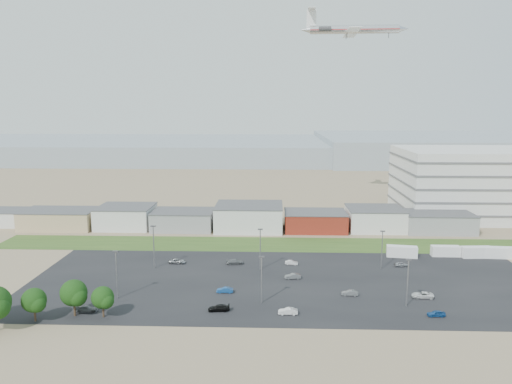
{
  "coord_description": "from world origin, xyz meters",
  "views": [
    {
      "loc": [
        2.14,
        -91.79,
        40.58
      ],
      "look_at": [
        -1.93,
        22.0,
        20.98
      ],
      "focal_mm": 35.0,
      "sensor_mm": 36.0,
      "label": 1
    }
  ],
  "objects_px": {
    "parked_car_1": "(350,293)",
    "parked_car_11": "(292,263)",
    "box_trailer_a": "(402,252)",
    "parked_car_9": "(177,261)",
    "parked_car_2": "(436,313)",
    "parked_car_10": "(87,309)",
    "parked_car_7": "(293,276)",
    "parked_car_6": "(235,262)",
    "parked_car_3": "(219,308)",
    "parked_car_8": "(401,264)",
    "parked_car_4": "(225,290)",
    "airliner": "(354,29)",
    "parked_car_13": "(288,311)",
    "parked_car_0": "(423,295)"
  },
  "relations": [
    {
      "from": "parked_car_2",
      "to": "parked_car_10",
      "type": "distance_m",
      "value": 69.2
    },
    {
      "from": "box_trailer_a",
      "to": "parked_car_2",
      "type": "bearing_deg",
      "value": -85.78
    },
    {
      "from": "parked_car_6",
      "to": "airliner",
      "type": "bearing_deg",
      "value": -34.7
    },
    {
      "from": "parked_car_3",
      "to": "parked_car_6",
      "type": "distance_m",
      "value": 30.19
    },
    {
      "from": "parked_car_0",
      "to": "parked_car_9",
      "type": "height_order",
      "value": "parked_car_0"
    },
    {
      "from": "airliner",
      "to": "parked_car_10",
      "type": "bearing_deg",
      "value": -119.07
    },
    {
      "from": "parked_car_3",
      "to": "parked_car_11",
      "type": "distance_m",
      "value": 34.11
    },
    {
      "from": "parked_car_1",
      "to": "parked_car_9",
      "type": "xyz_separation_m",
      "value": [
        -41.81,
        20.93,
        0.02
      ]
    },
    {
      "from": "airliner",
      "to": "parked_car_9",
      "type": "relative_size",
      "value": 9.59
    },
    {
      "from": "parked_car_10",
      "to": "parked_car_13",
      "type": "relative_size",
      "value": 1.1
    },
    {
      "from": "parked_car_0",
      "to": "parked_car_10",
      "type": "bearing_deg",
      "value": -79.15
    },
    {
      "from": "parked_car_8",
      "to": "parked_car_11",
      "type": "height_order",
      "value": "parked_car_8"
    },
    {
      "from": "parked_car_4",
      "to": "parked_car_6",
      "type": "distance_m",
      "value": 20.2
    },
    {
      "from": "parked_car_2",
      "to": "parked_car_9",
      "type": "distance_m",
      "value": 65.1
    },
    {
      "from": "parked_car_7",
      "to": "parked_car_9",
      "type": "height_order",
      "value": "parked_car_7"
    },
    {
      "from": "box_trailer_a",
      "to": "parked_car_0",
      "type": "bearing_deg",
      "value": -86.94
    },
    {
      "from": "parked_car_0",
      "to": "parked_car_1",
      "type": "height_order",
      "value": "parked_car_0"
    },
    {
      "from": "parked_car_8",
      "to": "parked_car_4",
      "type": "bearing_deg",
      "value": 111.8
    },
    {
      "from": "airliner",
      "to": "parked_car_0",
      "type": "xyz_separation_m",
      "value": [
        1.24,
        -99.44,
        -69.36
      ]
    },
    {
      "from": "airliner",
      "to": "parked_car_13",
      "type": "bearing_deg",
      "value": -101.49
    },
    {
      "from": "parked_car_1",
      "to": "parked_car_8",
      "type": "distance_m",
      "value": 25.95
    },
    {
      "from": "parked_car_2",
      "to": "parked_car_7",
      "type": "height_order",
      "value": "parked_car_7"
    },
    {
      "from": "parked_car_11",
      "to": "parked_car_6",
      "type": "bearing_deg",
      "value": 97.7
    },
    {
      "from": "parked_car_3",
      "to": "parked_car_6",
      "type": "xyz_separation_m",
      "value": [
        0.95,
        30.17,
        0.02
      ]
    },
    {
      "from": "parked_car_1",
      "to": "parked_car_0",
      "type": "bearing_deg",
      "value": 92.04
    },
    {
      "from": "parked_car_2",
      "to": "parked_car_9",
      "type": "relative_size",
      "value": 0.8
    },
    {
      "from": "parked_car_2",
      "to": "parked_car_6",
      "type": "height_order",
      "value": "parked_car_6"
    },
    {
      "from": "parked_car_6",
      "to": "parked_car_8",
      "type": "relative_size",
      "value": 1.33
    },
    {
      "from": "parked_car_6",
      "to": "parked_car_13",
      "type": "height_order",
      "value": "parked_car_6"
    },
    {
      "from": "parked_car_4",
      "to": "parked_car_7",
      "type": "relative_size",
      "value": 0.96
    },
    {
      "from": "parked_car_3",
      "to": "parked_car_6",
      "type": "bearing_deg",
      "value": 173.82
    },
    {
      "from": "airliner",
      "to": "parked_car_11",
      "type": "height_order",
      "value": "airliner"
    },
    {
      "from": "parked_car_6",
      "to": "parked_car_10",
      "type": "relative_size",
      "value": 1.06
    },
    {
      "from": "airliner",
      "to": "parked_car_7",
      "type": "bearing_deg",
      "value": -103.65
    },
    {
      "from": "parked_car_8",
      "to": "airliner",
      "type": "bearing_deg",
      "value": -1.14
    },
    {
      "from": "airliner",
      "to": "parked_car_10",
      "type": "distance_m",
      "value": 146.35
    },
    {
      "from": "box_trailer_a",
      "to": "parked_car_10",
      "type": "distance_m",
      "value": 82.44
    },
    {
      "from": "parked_car_10",
      "to": "parked_car_13",
      "type": "xyz_separation_m",
      "value": [
        40.24,
        0.29,
        0.02
      ]
    },
    {
      "from": "parked_car_6",
      "to": "parked_car_9",
      "type": "distance_m",
      "value": 15.19
    },
    {
      "from": "parked_car_1",
      "to": "parked_car_13",
      "type": "xyz_separation_m",
      "value": [
        -13.73,
        -10.43,
        0.05
      ]
    },
    {
      "from": "box_trailer_a",
      "to": "parked_car_6",
      "type": "height_order",
      "value": "box_trailer_a"
    },
    {
      "from": "parked_car_0",
      "to": "parked_car_4",
      "type": "bearing_deg",
      "value": -89.3
    },
    {
      "from": "parked_car_1",
      "to": "parked_car_11",
      "type": "bearing_deg",
      "value": -145.44
    },
    {
      "from": "box_trailer_a",
      "to": "parked_car_9",
      "type": "xyz_separation_m",
      "value": [
        -60.19,
        -7.87,
        -0.91
      ]
    },
    {
      "from": "parked_car_1",
      "to": "parked_car_13",
      "type": "height_order",
      "value": "parked_car_13"
    },
    {
      "from": "parked_car_10",
      "to": "parked_car_7",
      "type": "bearing_deg",
      "value": -69.29
    },
    {
      "from": "airliner",
      "to": "parked_car_1",
      "type": "height_order",
      "value": "airliner"
    },
    {
      "from": "box_trailer_a",
      "to": "parked_car_3",
      "type": "distance_m",
      "value": 59.69
    },
    {
      "from": "parked_car_2",
      "to": "parked_car_13",
      "type": "height_order",
      "value": "parked_car_13"
    },
    {
      "from": "parked_car_7",
      "to": "parked_car_9",
      "type": "distance_m",
      "value": 31.64
    }
  ]
}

